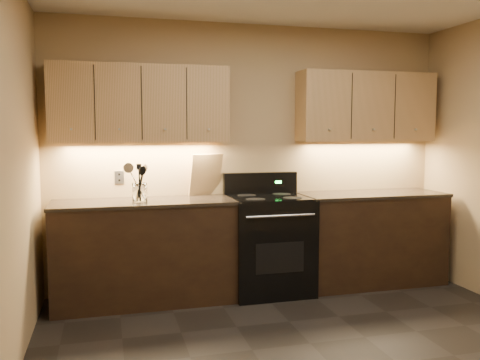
# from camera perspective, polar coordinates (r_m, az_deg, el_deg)

# --- Properties ---
(wall_back) EXTENTS (4.00, 0.04, 2.60)m
(wall_back) POSITION_cam_1_polar(r_m,az_deg,el_deg) (5.10, 1.31, 2.66)
(wall_back) COLOR #9F7F5D
(wall_back) RESTS_ON ground
(counter_left) EXTENTS (1.62, 0.62, 0.93)m
(counter_left) POSITION_cam_1_polar(r_m,az_deg,el_deg) (4.73, -10.68, -7.87)
(counter_left) COLOR black
(counter_left) RESTS_ON ground
(counter_right) EXTENTS (1.46, 0.62, 0.93)m
(counter_right) POSITION_cam_1_polar(r_m,az_deg,el_deg) (5.39, 14.42, -6.30)
(counter_right) COLOR black
(counter_right) RESTS_ON ground
(stove) EXTENTS (0.76, 0.68, 1.14)m
(stove) POSITION_cam_1_polar(r_m,az_deg,el_deg) (4.94, 3.23, -7.07)
(stove) COLOR black
(stove) RESTS_ON ground
(upper_cab_left) EXTENTS (1.60, 0.30, 0.70)m
(upper_cab_left) POSITION_cam_1_polar(r_m,az_deg,el_deg) (4.76, -11.11, 8.38)
(upper_cab_left) COLOR tan
(upper_cab_left) RESTS_ON wall_back
(upper_cab_right) EXTENTS (1.44, 0.30, 0.70)m
(upper_cab_right) POSITION_cam_1_polar(r_m,az_deg,el_deg) (5.42, 13.98, 7.96)
(upper_cab_right) COLOR tan
(upper_cab_right) RESTS_ON wall_back
(outlet_plate) EXTENTS (0.08, 0.01, 0.12)m
(outlet_plate) POSITION_cam_1_polar(r_m,az_deg,el_deg) (4.91, -13.40, 0.29)
(outlet_plate) COLOR #B2B5BA
(outlet_plate) RESTS_ON wall_back
(utensil_crock) EXTENTS (0.14, 0.14, 0.16)m
(utensil_crock) POSITION_cam_1_polar(r_m,az_deg,el_deg) (4.59, -11.19, -1.45)
(utensil_crock) COLOR white
(utensil_crock) RESTS_ON counter_left
(cutting_board) EXTENTS (0.35, 0.20, 0.41)m
(cutting_board) POSITION_cam_1_polar(r_m,az_deg,el_deg) (4.95, -3.85, 0.61)
(cutting_board) COLOR tan
(cutting_board) RESTS_ON counter_left
(wooden_spoon) EXTENTS (0.16, 0.15, 0.33)m
(wooden_spoon) POSITION_cam_1_polar(r_m,az_deg,el_deg) (4.56, -11.55, -0.19)
(wooden_spoon) COLOR tan
(wooden_spoon) RESTS_ON utensil_crock
(black_spoon) EXTENTS (0.11, 0.15, 0.32)m
(black_spoon) POSITION_cam_1_polar(r_m,az_deg,el_deg) (4.59, -11.43, -0.24)
(black_spoon) COLOR black
(black_spoon) RESTS_ON utensil_crock
(black_turner) EXTENTS (0.10, 0.13, 0.34)m
(black_turner) POSITION_cam_1_polar(r_m,az_deg,el_deg) (4.55, -11.19, -0.17)
(black_turner) COLOR black
(black_turner) RESTS_ON utensil_crock
(steel_skimmer) EXTENTS (0.23, 0.11, 0.35)m
(steel_skimmer) POSITION_cam_1_polar(r_m,az_deg,el_deg) (4.57, -10.70, -0.09)
(steel_skimmer) COLOR silver
(steel_skimmer) RESTS_ON utensil_crock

